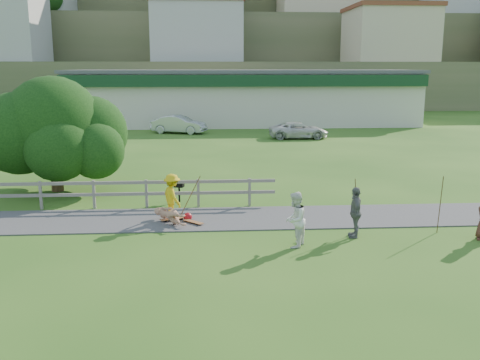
# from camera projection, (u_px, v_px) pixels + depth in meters

# --- Properties ---
(ground) EXTENTS (260.00, 260.00, 0.00)m
(ground) POSITION_uv_depth(u_px,v_px,m) (198.00, 232.00, 17.65)
(ground) COLOR #295518
(ground) RESTS_ON ground
(path) EXTENTS (34.00, 3.00, 0.04)m
(path) POSITION_uv_depth(u_px,v_px,m) (198.00, 219.00, 19.11)
(path) COLOR #3B3B3E
(path) RESTS_ON ground
(fence) EXTENTS (15.05, 0.10, 1.10)m
(fence) POSITION_uv_depth(u_px,v_px,m) (77.00, 190.00, 20.42)
(fence) COLOR #615D55
(fence) RESTS_ON ground
(strip_mall) EXTENTS (32.50, 10.75, 5.10)m
(strip_mall) POSITION_uv_depth(u_px,v_px,m) (243.00, 97.00, 51.49)
(strip_mall) COLOR beige
(strip_mall) RESTS_ON ground
(hillside) EXTENTS (220.00, 67.00, 47.50)m
(hillside) POSITION_uv_depth(u_px,v_px,m) (201.00, 20.00, 103.81)
(hillside) COLOR #4E5C36
(hillside) RESTS_ON ground
(skater_rider) EXTENTS (1.01, 1.20, 1.61)m
(skater_rider) POSITION_uv_depth(u_px,v_px,m) (172.00, 199.00, 18.72)
(skater_rider) COLOR gold
(skater_rider) RESTS_ON ground
(skater_fallen) EXTENTS (1.59, 1.28, 0.61)m
(skater_fallen) POSITION_uv_depth(u_px,v_px,m) (170.00, 216.00, 18.50)
(skater_fallen) COLOR #AD7B60
(skater_fallen) RESTS_ON ground
(spectator_a) EXTENTS (0.95, 1.03, 1.70)m
(spectator_a) POSITION_uv_depth(u_px,v_px,m) (295.00, 220.00, 16.03)
(spectator_a) COLOR silver
(spectator_a) RESTS_ON ground
(spectator_b) EXTENTS (0.55, 1.01, 1.64)m
(spectator_b) POSITION_uv_depth(u_px,v_px,m) (355.00, 212.00, 16.98)
(spectator_b) COLOR slate
(spectator_b) RESTS_ON ground
(car_silver) EXTENTS (4.74, 2.88, 1.47)m
(car_silver) POSITION_uv_depth(u_px,v_px,m) (179.00, 124.00, 43.91)
(car_silver) COLOR #B3B6BB
(car_silver) RESTS_ON ground
(car_white) EXTENTS (4.50, 2.12, 1.24)m
(car_white) POSITION_uv_depth(u_px,v_px,m) (299.00, 130.00, 40.76)
(car_white) COLOR silver
(car_white) RESTS_ON ground
(tree) EXTENTS (6.69, 6.69, 4.23)m
(tree) POSITION_uv_depth(u_px,v_px,m) (55.00, 143.00, 23.09)
(tree) COLOR black
(tree) RESTS_ON ground
(bbq) EXTENTS (0.44, 0.38, 0.81)m
(bbq) POSITION_uv_depth(u_px,v_px,m) (179.00, 192.00, 21.53)
(bbq) COLOR black
(bbq) RESTS_ON ground
(longboard_rider) EXTENTS (0.92, 0.54, 0.10)m
(longboard_rider) POSITION_uv_depth(u_px,v_px,m) (173.00, 220.00, 18.87)
(longboard_rider) COLOR brown
(longboard_rider) RESTS_ON ground
(longboard_fallen) EXTENTS (0.75, 0.75, 0.09)m
(longboard_fallen) POSITION_uv_depth(u_px,v_px,m) (193.00, 223.00, 18.51)
(longboard_fallen) COLOR brown
(longboard_fallen) RESTS_ON ground
(helmet) EXTENTS (0.30, 0.30, 0.30)m
(helmet) POSITION_uv_depth(u_px,v_px,m) (188.00, 217.00, 18.91)
(helmet) COLOR #A11019
(helmet) RESTS_ON ground
(pole_rider) EXTENTS (0.03, 0.03, 1.74)m
(pole_rider) POSITION_uv_depth(u_px,v_px,m) (190.00, 195.00, 19.13)
(pole_rider) COLOR #503820
(pole_rider) RESTS_ON ground
(pole_spec_left) EXTENTS (0.03, 0.03, 1.83)m
(pole_spec_left) POSITION_uv_depth(u_px,v_px,m) (356.00, 206.00, 17.36)
(pole_spec_left) COLOR #503820
(pole_spec_left) RESTS_ON ground
(pole_spec_right) EXTENTS (0.03, 0.03, 1.90)m
(pole_spec_right) POSITION_uv_depth(u_px,v_px,m) (440.00, 205.00, 17.40)
(pole_spec_right) COLOR #503820
(pole_spec_right) RESTS_ON ground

